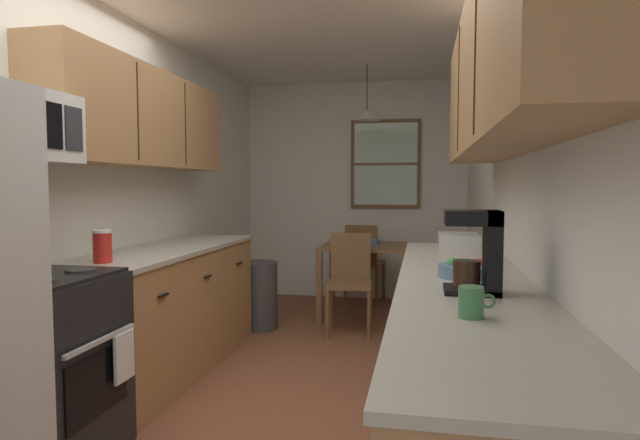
% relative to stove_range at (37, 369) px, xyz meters
% --- Properties ---
extents(ground_plane, '(12.00, 12.00, 0.00)m').
position_rel_stove_range_xyz_m(ground_plane, '(0.99, 1.46, -0.47)').
color(ground_plane, brown).
extents(wall_left, '(0.10, 9.00, 2.55)m').
position_rel_stove_range_xyz_m(wall_left, '(-0.36, 1.46, 0.80)').
color(wall_left, white).
rests_on(wall_left, ground).
extents(wall_right, '(0.10, 9.00, 2.55)m').
position_rel_stove_range_xyz_m(wall_right, '(2.34, 1.46, 0.80)').
color(wall_right, white).
rests_on(wall_right, ground).
extents(wall_back, '(4.40, 0.10, 2.55)m').
position_rel_stove_range_xyz_m(wall_back, '(0.99, 4.11, 0.80)').
color(wall_back, white).
rests_on(wall_back, ground).
extents(ceiling_slab, '(4.40, 9.00, 0.08)m').
position_rel_stove_range_xyz_m(ceiling_slab, '(0.99, 1.46, 2.12)').
color(ceiling_slab, white).
extents(stove_range, '(0.66, 0.66, 1.10)m').
position_rel_stove_range_xyz_m(stove_range, '(0.00, 0.00, 0.00)').
color(stove_range, black).
rests_on(stove_range, ground).
extents(microwave_over_range, '(0.39, 0.63, 0.34)m').
position_rel_stove_range_xyz_m(microwave_over_range, '(-0.11, 0.00, 1.15)').
color(microwave_over_range, white).
extents(counter_left, '(0.64, 1.97, 0.90)m').
position_rel_stove_range_xyz_m(counter_left, '(-0.01, 1.32, -0.02)').
color(counter_left, '#A87A4C').
rests_on(counter_left, ground).
extents(upper_cabinets_left, '(0.33, 2.05, 0.67)m').
position_rel_stove_range_xyz_m(upper_cabinets_left, '(-0.15, 1.27, 1.34)').
color(upper_cabinets_left, '#A87A4C').
extents(counter_right, '(0.64, 3.12, 0.90)m').
position_rel_stove_range_xyz_m(counter_right, '(1.99, 0.42, -0.02)').
color(counter_right, '#A87A4C').
rests_on(counter_right, ground).
extents(upper_cabinets_right, '(0.33, 2.80, 0.73)m').
position_rel_stove_range_xyz_m(upper_cabinets_right, '(2.13, 0.37, 1.39)').
color(upper_cabinets_right, '#A87A4C').
extents(dining_table, '(0.89, 0.80, 0.74)m').
position_rel_stove_range_xyz_m(dining_table, '(1.23, 3.19, 0.15)').
color(dining_table, brown).
rests_on(dining_table, ground).
extents(dining_chair_near, '(0.43, 0.43, 0.90)m').
position_rel_stove_range_xyz_m(dining_chair_near, '(1.14, 2.58, 0.03)').
color(dining_chair_near, brown).
rests_on(dining_chair_near, ground).
extents(dining_chair_far, '(0.45, 0.45, 0.90)m').
position_rel_stove_range_xyz_m(dining_chair_far, '(1.13, 3.80, 0.03)').
color(dining_chair_far, brown).
rests_on(dining_chair_far, ground).
extents(pendant_light, '(0.26, 0.26, 0.56)m').
position_rel_stove_range_xyz_m(pendant_light, '(1.23, 3.19, 1.58)').
color(pendant_light, black).
extents(back_window, '(0.81, 0.05, 1.03)m').
position_rel_stove_range_xyz_m(back_window, '(1.36, 4.03, 1.12)').
color(back_window, brown).
extents(trash_bin, '(0.34, 0.34, 0.63)m').
position_rel_stove_range_xyz_m(trash_bin, '(0.29, 2.53, -0.16)').
color(trash_bin, '#3F3F42').
rests_on(trash_bin, ground).
extents(storage_canister, '(0.11, 0.11, 0.19)m').
position_rel_stove_range_xyz_m(storage_canister, '(-0.01, 0.55, 0.52)').
color(storage_canister, red).
rests_on(storage_canister, counter_left).
extents(dish_towel, '(0.02, 0.16, 0.24)m').
position_rel_stove_range_xyz_m(dish_towel, '(0.35, 0.16, 0.03)').
color(dish_towel, white).
extents(coffee_maker, '(0.22, 0.18, 0.34)m').
position_rel_stove_range_xyz_m(coffee_maker, '(2.02, 0.07, 0.61)').
color(coffee_maker, black).
rests_on(coffee_maker, counter_right).
extents(mug_by_coffeemaker, '(0.12, 0.08, 0.11)m').
position_rel_stove_range_xyz_m(mug_by_coffeemaker, '(1.95, -0.35, 0.48)').
color(mug_by_coffeemaker, '#3F7F4C').
rests_on(mug_by_coffeemaker, counter_right).
extents(fruit_bowl, '(0.27, 0.27, 0.09)m').
position_rel_stove_range_xyz_m(fruit_bowl, '(2.00, 0.45, 0.46)').
color(fruit_bowl, '#597F9E').
rests_on(fruit_bowl, counter_right).
extents(dish_rack, '(0.28, 0.34, 0.10)m').
position_rel_stove_range_xyz_m(dish_rack, '(2.05, 1.70, 0.48)').
color(dish_rack, silver).
rests_on(dish_rack, counter_right).
extents(table_serving_bowl, '(0.17, 0.17, 0.06)m').
position_rel_stove_range_xyz_m(table_serving_bowl, '(1.27, 3.21, 0.30)').
color(table_serving_bowl, '#4C7299').
rests_on(table_serving_bowl, dining_table).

